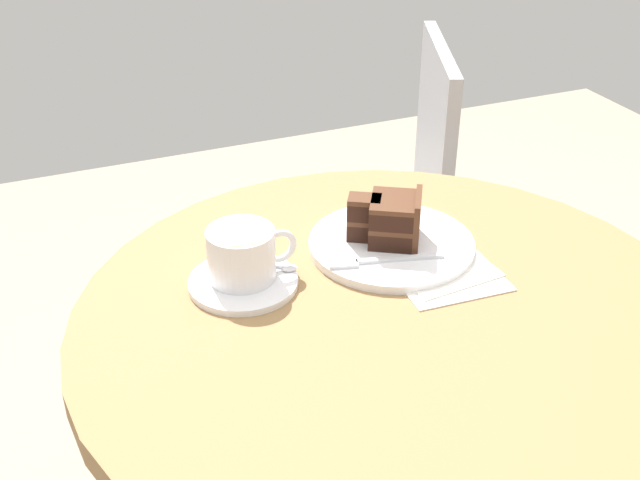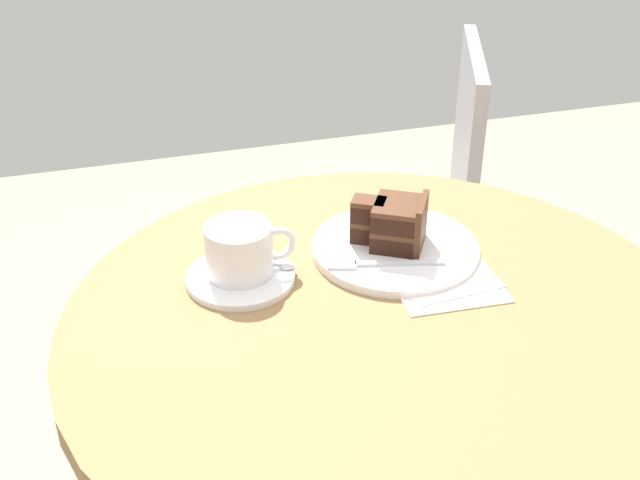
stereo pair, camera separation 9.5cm
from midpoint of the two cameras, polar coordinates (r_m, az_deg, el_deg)
name	(u,v)px [view 2 (the right image)]	position (r m, az deg, el deg)	size (l,w,h in m)	color
cafe_table	(382,393)	(1.05, 7.05, -10.81)	(0.79, 0.79, 0.76)	olive
saucer	(241,278)	(1.03, -3.05, -2.77)	(0.14, 0.14, 0.01)	white
coffee_cup	(241,249)	(1.01, -3.02, -0.68)	(0.12, 0.09, 0.07)	white
teaspoon	(270,262)	(1.05, -1.00, -1.63)	(0.08, 0.07, 0.00)	silver
cake_plate	(395,248)	(1.09, 7.84, -0.67)	(0.23, 0.23, 0.01)	white
cake_slice	(395,223)	(1.08, 7.86, 1.13)	(0.11, 0.09, 0.07)	black
fork	(371,264)	(1.04, 6.28, -1.76)	(0.15, 0.05, 0.00)	silver
napkin	(441,276)	(1.05, 11.20, -2.59)	(0.14, 0.16, 0.00)	silver
cafe_chair	(415,215)	(1.67, 8.36, 1.71)	(0.50, 0.50, 0.87)	#9E9EA3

